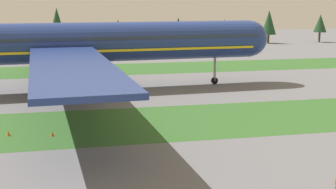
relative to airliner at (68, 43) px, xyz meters
name	(u,v)px	position (x,y,z in m)	size (l,w,h in m)	color
grass_strip_near	(207,120)	(16.58, -23.00, -7.90)	(320.00, 17.13, 0.01)	#336028
grass_strip_far	(146,68)	(16.58, 23.26, -7.90)	(320.00, 17.13, 0.01)	#336028
airliner	(68,43)	(0.00, 0.00, 0.00)	(69.68, 85.42, 22.08)	navy
taxiway_marker_0	(8,133)	(-7.02, -25.27, -7.60)	(0.44, 0.44, 0.61)	orange
taxiway_marker_1	(52,134)	(-2.28, -26.40, -7.66)	(0.44, 0.44, 0.49)	orange
distant_tree_line	(86,26)	(6.53, 72.07, -1.37)	(181.81, 9.56, 12.15)	#4C3823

